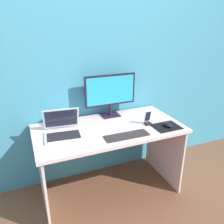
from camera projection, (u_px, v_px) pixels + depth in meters
ground_plane at (109, 189)px, 2.34m from camera, size 8.00×8.00×0.00m
wall_back at (94, 62)px, 2.21m from camera, size 6.00×0.04×2.50m
desk at (109, 141)px, 2.13m from camera, size 1.35×0.69×0.71m
monitor at (110, 93)px, 2.24m from camera, size 0.53×0.14×0.43m
laptop at (63, 130)px, 1.93m from camera, size 0.34×0.32×0.21m
fishbowl at (56, 118)px, 2.10m from camera, size 0.15×0.15×0.15m
keyboard_external at (127, 136)px, 1.91m from camera, size 0.39×0.13×0.01m
mousepad at (166, 127)px, 2.09m from camera, size 0.25×0.20×0.00m
mouse at (168, 125)px, 2.08m from camera, size 0.07×0.11×0.04m
phone_in_dock at (148, 120)px, 2.12m from camera, size 0.06×0.06×0.14m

